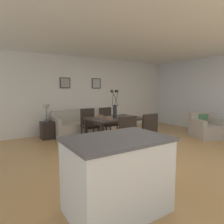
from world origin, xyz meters
TOP-DOWN VIEW (x-y plane):
  - ground_plane at (0.00, 0.00)m, footprint 9.00×9.00m
  - back_wall_panel at (0.00, 3.25)m, footprint 9.00×0.10m
  - side_window_wall at (3.65, 0.40)m, footprint 0.10×6.30m
  - ceiling_panel at (0.00, 0.40)m, footprint 9.00×7.20m
  - dining_table at (-0.16, 1.05)m, footprint 1.40×0.98m
  - dining_chair_near_left at (-0.50, 0.13)m, footprint 0.47×0.47m
  - dining_chair_near_right at (-0.49, 1.93)m, footprint 0.47×0.47m
  - dining_chair_far_left at (0.16, 0.16)m, footprint 0.44×0.44m
  - dining_chair_far_right at (0.13, 1.93)m, footprint 0.45×0.45m
  - centerpiece_vase at (-0.16, 1.05)m, footprint 0.21×0.23m
  - placemat_near_left at (-0.48, 0.83)m, footprint 0.32×0.32m
  - bowl_near_left at (-0.48, 0.83)m, footprint 0.17×0.17m
  - placemat_near_right at (-0.48, 1.27)m, footprint 0.32×0.32m
  - bowl_near_right at (-0.48, 1.27)m, footprint 0.17×0.17m
  - placemat_far_left at (0.15, 0.83)m, footprint 0.32×0.32m
  - bowl_far_left at (0.15, 0.83)m, footprint 0.17×0.17m
  - sofa at (-0.41, 2.70)m, footprint 1.80×0.84m
  - side_table at (-1.51, 2.71)m, footprint 0.36×0.36m
  - table_lamp at (-1.51, 2.71)m, footprint 0.22×0.22m
  - armchair at (2.73, 0.26)m, footprint 1.04×1.04m
  - kitchen_island at (-1.73, -1.39)m, footprint 1.20×0.82m
  - framed_picture_left at (-0.75, 3.18)m, footprint 0.35×0.03m
  - framed_picture_center at (0.42, 3.18)m, footprint 0.35×0.03m

SIDE VIEW (x-z plane):
  - ground_plane at x=0.00m, z-range 0.00..0.00m
  - side_table at x=-1.51m, z-range 0.00..0.52m
  - sofa at x=-0.41m, z-range -0.12..0.68m
  - armchair at x=2.73m, z-range -0.09..0.66m
  - kitchen_island at x=-1.73m, z-range 0.00..0.92m
  - dining_chair_near_left at x=-0.50m, z-range 0.05..0.97m
  - dining_chair_near_right at x=-0.49m, z-range 0.05..0.97m
  - dining_chair_far_left at x=0.16m, z-range 0.05..0.97m
  - dining_chair_far_right at x=0.13m, z-range 0.05..0.97m
  - dining_table at x=-0.16m, z-range 0.28..1.02m
  - placemat_near_left at x=-0.48m, z-range 0.74..0.75m
  - placemat_near_right at x=-0.48m, z-range 0.74..0.75m
  - placemat_far_left at x=0.15m, z-range 0.74..0.75m
  - bowl_near_left at x=-0.48m, z-range 0.75..0.81m
  - bowl_near_right at x=-0.48m, z-range 0.75..0.81m
  - bowl_far_left at x=0.15m, z-range 0.75..0.81m
  - table_lamp at x=-1.51m, z-range 0.64..1.15m
  - centerpiece_vase at x=-0.16m, z-range 0.66..1.39m
  - back_wall_panel at x=0.00m, z-range 0.00..2.60m
  - side_window_wall at x=3.65m, z-range 0.00..2.60m
  - framed_picture_left at x=-0.75m, z-range 1.52..1.88m
  - framed_picture_center at x=0.42m, z-range 1.52..1.88m
  - ceiling_panel at x=0.00m, z-range 2.60..2.68m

